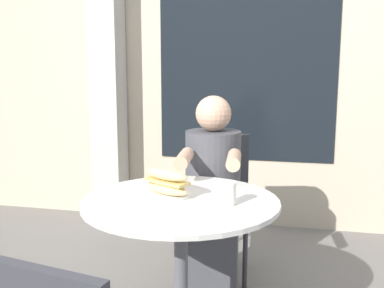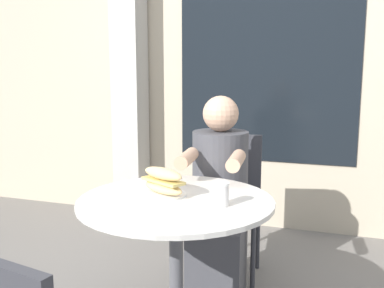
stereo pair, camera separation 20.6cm
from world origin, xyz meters
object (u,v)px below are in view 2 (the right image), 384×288
cafe_table (176,242)px  drink_cup (221,194)px  sandwich_on_plate (163,183)px  diner_chair (231,192)px  seated_diner (219,212)px

cafe_table → drink_cup: 0.32m
sandwich_on_plate → cafe_table: bearing=-26.3°
cafe_table → diner_chair: diner_chair is taller
seated_diner → sandwich_on_plate: size_ratio=4.84×
sandwich_on_plate → seated_diner: bearing=79.4°
cafe_table → sandwich_on_plate: 0.26m
diner_chair → sandwich_on_plate: diner_chair is taller
diner_chair → drink_cup: (0.19, -0.96, 0.26)m
sandwich_on_plate → drink_cup: bearing=-13.3°
cafe_table → seated_diner: size_ratio=0.73×
drink_cup → seated_diner: bearing=105.8°
sandwich_on_plate → diner_chair: bearing=84.2°
cafe_table → seated_diner: 0.59m
seated_diner → sandwich_on_plate: (-0.10, -0.55, 0.29)m
seated_diner → drink_cup: (0.17, -0.61, 0.29)m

